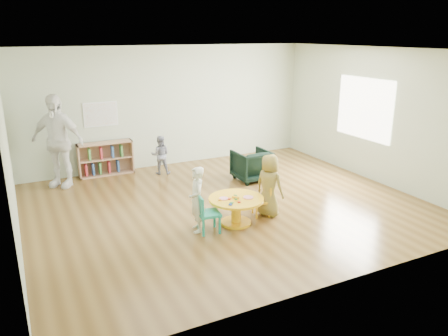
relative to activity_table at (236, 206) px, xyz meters
name	(u,v)px	position (x,y,z in m)	size (l,w,h in m)	color
room	(227,104)	(0.24, 0.81, 1.58)	(7.10, 7.00, 2.80)	brown
activity_table	(236,206)	(0.00, 0.00, 0.00)	(0.92, 0.92, 0.50)	yellow
kid_chair_left	(206,213)	(-0.58, -0.08, 0.02)	(0.38, 0.38, 0.63)	teal
kid_chair_right	(263,200)	(0.59, 0.10, -0.03)	(0.35, 0.35, 0.54)	yellow
bookshelf	(105,159)	(-1.39, 3.66, 0.05)	(1.20, 0.30, 0.75)	tan
alphabet_poster	(101,114)	(-1.37, 3.79, 1.03)	(0.74, 0.01, 0.54)	white
armchair	(252,165)	(1.37, 1.87, 0.02)	(0.71, 0.73, 0.66)	black
child_left	(197,200)	(-0.69, 0.04, 0.22)	(0.39, 0.26, 1.07)	white
child_right	(269,185)	(0.68, 0.07, 0.23)	(0.54, 0.35, 1.10)	gold
toddler	(160,155)	(-0.26, 3.15, 0.12)	(0.43, 0.33, 0.88)	#1A2243
adult_caretaker	(57,141)	(-2.38, 3.30, 0.64)	(1.12, 0.47, 1.92)	white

